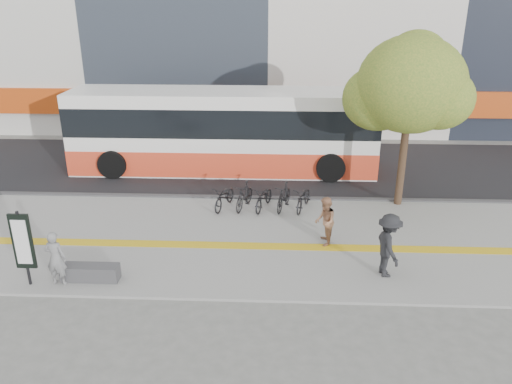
{
  "coord_description": "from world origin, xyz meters",
  "views": [
    {
      "loc": [
        2.57,
        -13.13,
        7.58
      ],
      "look_at": [
        1.9,
        2.0,
        1.53
      ],
      "focal_mm": 35.13,
      "sensor_mm": 36.0,
      "label": 1
    }
  ],
  "objects_px": {
    "bus": "(223,133)",
    "pedestrian_tan": "(325,221)",
    "bench": "(90,273)",
    "pedestrian_dark": "(388,245)",
    "street_tree": "(409,86)",
    "signboard": "(23,243)",
    "seated_woman": "(56,258)"
  },
  "relations": [
    {
      "from": "seated_woman",
      "to": "street_tree",
      "type": "bearing_deg",
      "value": -143.56
    },
    {
      "from": "bus",
      "to": "pedestrian_tan",
      "type": "distance_m",
      "value": 8.3
    },
    {
      "from": "street_tree",
      "to": "seated_woman",
      "type": "distance_m",
      "value": 12.82
    },
    {
      "from": "signboard",
      "to": "pedestrian_tan",
      "type": "bearing_deg",
      "value": 18.41
    },
    {
      "from": "bus",
      "to": "bench",
      "type": "bearing_deg",
      "value": -105.82
    },
    {
      "from": "street_tree",
      "to": "signboard",
      "type": "bearing_deg",
      "value": -150.93
    },
    {
      "from": "bench",
      "to": "seated_woman",
      "type": "height_order",
      "value": "seated_woman"
    },
    {
      "from": "bench",
      "to": "seated_woman",
      "type": "bearing_deg",
      "value": -163.77
    },
    {
      "from": "street_tree",
      "to": "bus",
      "type": "distance_m",
      "value": 8.41
    },
    {
      "from": "bus",
      "to": "seated_woman",
      "type": "distance_m",
      "value": 10.58
    },
    {
      "from": "bus",
      "to": "seated_woman",
      "type": "height_order",
      "value": "bus"
    },
    {
      "from": "bench",
      "to": "bus",
      "type": "distance_m",
      "value": 10.18
    },
    {
      "from": "bench",
      "to": "pedestrian_tan",
      "type": "bearing_deg",
      "value": 20.14
    },
    {
      "from": "bus",
      "to": "pedestrian_dark",
      "type": "distance_m",
      "value": 10.66
    },
    {
      "from": "street_tree",
      "to": "seated_woman",
      "type": "xyz_separation_m",
      "value": [
        -10.58,
        -6.25,
        -3.64
      ]
    },
    {
      "from": "signboard",
      "to": "pedestrian_tan",
      "type": "xyz_separation_m",
      "value": [
        8.31,
        2.77,
        -0.5
      ]
    },
    {
      "from": "signboard",
      "to": "pedestrian_dark",
      "type": "relative_size",
      "value": 1.18
    },
    {
      "from": "pedestrian_tan",
      "to": "bus",
      "type": "bearing_deg",
      "value": -151.13
    },
    {
      "from": "signboard",
      "to": "bus",
      "type": "distance_m",
      "value": 10.92
    },
    {
      "from": "bus",
      "to": "pedestrian_tan",
      "type": "height_order",
      "value": "bus"
    },
    {
      "from": "bus",
      "to": "pedestrian_dark",
      "type": "relative_size",
      "value": 7.19
    },
    {
      "from": "bench",
      "to": "bus",
      "type": "height_order",
      "value": "bus"
    },
    {
      "from": "seated_woman",
      "to": "pedestrian_tan",
      "type": "xyz_separation_m",
      "value": [
        7.51,
        2.69,
        -0.0
      ]
    },
    {
      "from": "pedestrian_tan",
      "to": "signboard",
      "type": "bearing_deg",
      "value": -71.41
    },
    {
      "from": "signboard",
      "to": "bus",
      "type": "bearing_deg",
      "value": 66.51
    },
    {
      "from": "pedestrian_tan",
      "to": "pedestrian_dark",
      "type": "height_order",
      "value": "pedestrian_dark"
    },
    {
      "from": "bench",
      "to": "pedestrian_dark",
      "type": "height_order",
      "value": "pedestrian_dark"
    },
    {
      "from": "bench",
      "to": "street_tree",
      "type": "xyz_separation_m",
      "value": [
        9.78,
        6.02,
        4.21
      ]
    },
    {
      "from": "pedestrian_dark",
      "to": "pedestrian_tan",
      "type": "bearing_deg",
      "value": 32.36
    },
    {
      "from": "seated_woman",
      "to": "bus",
      "type": "bearing_deg",
      "value": -103.81
    },
    {
      "from": "signboard",
      "to": "street_tree",
      "type": "bearing_deg",
      "value": 29.07
    },
    {
      "from": "street_tree",
      "to": "pedestrian_dark",
      "type": "xyz_separation_m",
      "value": [
        -1.46,
        -5.38,
        -3.5
      ]
    }
  ]
}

